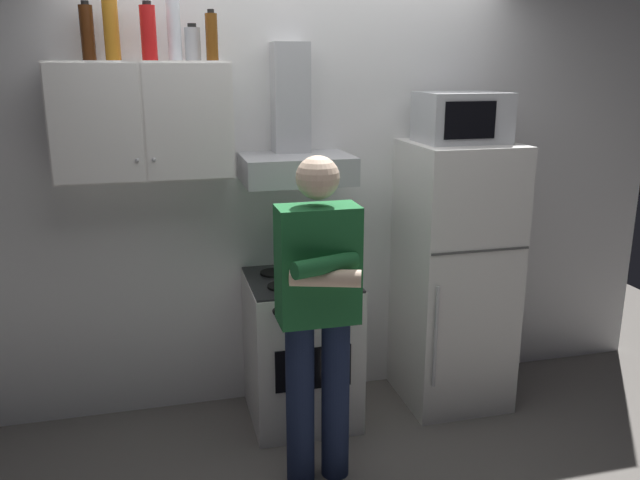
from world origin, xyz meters
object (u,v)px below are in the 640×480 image
cooking_pot (328,273)px  bottle_liquor_amber (111,28)px  upper_cabinet (143,121)px  microwave (462,117)px  bottle_vodka_clear (174,27)px  bottle_soda_red (148,32)px  refrigerator (454,276)px  range_hood (295,145)px  stove_oven (301,348)px  bottle_canister_steel (193,43)px  person_standing (318,311)px  bottle_rum_dark (87,32)px  bottle_beer_brown (212,37)px

cooking_pot → bottle_liquor_amber: bearing=166.7°
upper_cabinet → microwave: (1.75, -0.11, -0.01)m
cooking_pot → bottle_vodka_clear: (-0.75, 0.25, 1.29)m
bottle_soda_red → refrigerator: bearing=-3.1°
upper_cabinet → range_hood: (0.80, 0.00, -0.15)m
stove_oven → microwave: (0.95, 0.02, 1.31)m
bottle_canister_steel → person_standing: bearing=-57.9°
stove_oven → bottle_soda_red: size_ratio=3.09×
stove_oven → bottle_rum_dark: bearing=170.7°
bottle_soda_red → bottle_rum_dark: bottle_rum_dark is taller
bottle_liquor_amber → bottle_beer_brown: (0.49, -0.02, -0.03)m
bottle_soda_red → bottle_beer_brown: (0.31, 0.02, -0.02)m
stove_oven → range_hood: range_hood is taller
refrigerator → bottle_beer_brown: (-1.38, 0.11, 1.37)m
bottle_rum_dark → bottle_vodka_clear: (0.42, -0.03, 0.03)m
stove_oven → person_standing: (-0.05, -0.61, 0.47)m
range_hood → bottle_canister_steel: bearing=176.9°
microwave → bottle_beer_brown: 1.45m
range_hood → bottle_canister_steel: bottle_canister_steel is taller
stove_oven → bottle_liquor_amber: 2.00m
bottle_beer_brown → bottle_vodka_clear: 0.19m
stove_oven → bottle_canister_steel: (-0.53, 0.15, 1.70)m
person_standing → refrigerator: bearing=31.2°
bottle_liquor_amber → bottle_beer_brown: bearing=-2.1°
range_hood → bottle_soda_red: size_ratio=2.65×
refrigerator → bottle_canister_steel: size_ratio=8.67×
range_hood → bottle_soda_red: 0.95m
upper_cabinet → bottle_rum_dark: bottle_rum_dark is taller
upper_cabinet → bottle_beer_brown: bottle_beer_brown is taller
bottle_rum_dark → bottle_beer_brown: size_ratio=1.13×
upper_cabinet → bottle_vodka_clear: bearing=3.3°
upper_cabinet → bottle_vodka_clear: 0.50m
refrigerator → bottle_soda_red: bearing=176.9°
microwave → bottle_canister_steel: size_ratio=2.60×
person_standing → bottle_canister_steel: 1.53m
upper_cabinet → bottle_liquor_amber: (-0.12, 0.00, 0.45)m
stove_oven → person_standing: person_standing is taller
bottle_rum_dark → bottle_beer_brown: bottle_rum_dark is taller
refrigerator → microwave: microwave is taller
stove_oven → bottle_liquor_amber: size_ratio=2.73×
bottle_rum_dark → person_standing: bearing=-38.1°
bottle_canister_steel → bottle_vodka_clear: bottle_vodka_clear is taller
cooking_pot → bottle_canister_steel: (-0.66, 0.27, 1.22)m
bottle_liquor_amber → bottle_vodka_clear: bearing=1.3°
bottle_rum_dark → bottle_vodka_clear: size_ratio=0.84×
refrigerator → microwave: 0.94m
bottle_soda_red → bottle_canister_steel: bottle_soda_red is taller
person_standing → bottle_canister_steel: (-0.48, 0.76, 1.23)m
stove_oven → bottle_soda_red: bottle_soda_red is taller
upper_cabinet → refrigerator: 2.00m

